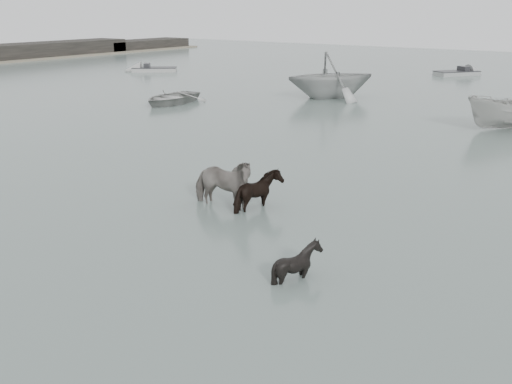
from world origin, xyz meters
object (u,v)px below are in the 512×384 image
(pony_dark, at_px, (259,187))
(pony_black, at_px, (297,253))
(pony_pinto, at_px, (222,178))
(rowboat_lead, at_px, (171,96))

(pony_dark, relative_size, pony_black, 1.16)
(pony_pinto, height_order, pony_black, pony_pinto)
(pony_pinto, xyz_separation_m, pony_dark, (0.99, 0.49, -0.21))
(pony_black, bearing_deg, pony_pinto, 32.98)
(pony_pinto, height_order, rowboat_lead, pony_pinto)
(pony_black, xyz_separation_m, rowboat_lead, (-18.72, 15.73, -0.12))
(pony_pinto, relative_size, rowboat_lead, 0.48)
(pony_pinto, relative_size, pony_black, 1.81)
(pony_pinto, distance_m, rowboat_lead, 19.51)
(pony_dark, bearing_deg, pony_black, -149.42)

